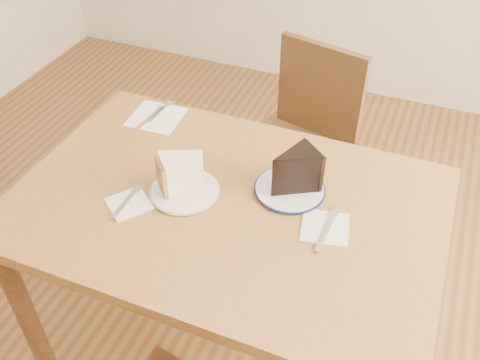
# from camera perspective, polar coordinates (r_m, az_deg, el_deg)

# --- Properties ---
(ground) EXTENTS (4.00, 4.00, 0.00)m
(ground) POSITION_cam_1_polar(r_m,az_deg,el_deg) (2.09, -1.13, -17.53)
(ground) COLOR #462A12
(ground) RESTS_ON ground
(table) EXTENTS (1.20, 0.80, 0.75)m
(table) POSITION_cam_1_polar(r_m,az_deg,el_deg) (1.57, -1.44, -4.94)
(table) COLOR brown
(table) RESTS_ON ground
(chair_far) EXTENTS (0.52, 0.52, 0.87)m
(chair_far) POSITION_cam_1_polar(r_m,az_deg,el_deg) (2.16, 6.32, 3.60)
(chair_far) COLOR #311E0E
(chair_far) RESTS_ON ground
(plate_cream) EXTENTS (0.19, 0.19, 0.01)m
(plate_cream) POSITION_cam_1_polar(r_m,az_deg,el_deg) (1.53, -5.90, -1.18)
(plate_cream) COLOR white
(plate_cream) RESTS_ON table
(plate_navy) EXTENTS (0.20, 0.20, 0.01)m
(plate_navy) POSITION_cam_1_polar(r_m,az_deg,el_deg) (1.54, 5.31, -1.01)
(plate_navy) COLOR silver
(plate_navy) RESTS_ON table
(carrot_cake) EXTENTS (0.14, 0.14, 0.10)m
(carrot_cake) POSITION_cam_1_polar(r_m,az_deg,el_deg) (1.51, -6.06, 0.89)
(carrot_cake) COLOR beige
(carrot_cake) RESTS_ON plate_cream
(chocolate_cake) EXTENTS (0.15, 0.16, 0.12)m
(chocolate_cake) POSITION_cam_1_polar(r_m,az_deg,el_deg) (1.49, 5.55, 0.70)
(chocolate_cake) COLOR black
(chocolate_cake) RESTS_ON plate_navy
(napkin_cream) EXTENTS (0.15, 0.15, 0.00)m
(napkin_cream) POSITION_cam_1_polar(r_m,az_deg,el_deg) (1.53, -11.76, -2.48)
(napkin_cream) COLOR white
(napkin_cream) RESTS_ON table
(napkin_navy) EXTENTS (0.15, 0.15, 0.00)m
(napkin_navy) POSITION_cam_1_polar(r_m,az_deg,el_deg) (1.45, 9.06, -5.02)
(napkin_navy) COLOR white
(napkin_navy) RESTS_ON table
(napkin_spare) EXTENTS (0.18, 0.18, 0.00)m
(napkin_spare) POSITION_cam_1_polar(r_m,az_deg,el_deg) (1.85, -8.93, 6.64)
(napkin_spare) COLOR white
(napkin_spare) RESTS_ON table
(fork_cream) EXTENTS (0.01, 0.14, 0.00)m
(fork_cream) POSITION_cam_1_polar(r_m,az_deg,el_deg) (1.53, -12.05, -2.29)
(fork_cream) COLOR white
(fork_cream) RESTS_ON napkin_cream
(knife_navy) EXTENTS (0.02, 0.17, 0.00)m
(knife_navy) POSITION_cam_1_polar(r_m,az_deg,el_deg) (1.44, 9.21, -5.23)
(knife_navy) COLOR silver
(knife_navy) RESTS_ON napkin_navy
(fork_spare) EXTENTS (0.02, 0.14, 0.00)m
(fork_spare) POSITION_cam_1_polar(r_m,az_deg,el_deg) (1.87, -8.53, 7.21)
(fork_spare) COLOR white
(fork_spare) RESTS_ON napkin_spare
(knife_spare) EXTENTS (0.03, 0.16, 0.00)m
(knife_spare) POSITION_cam_1_polar(r_m,az_deg,el_deg) (1.84, -9.64, 6.48)
(knife_spare) COLOR silver
(knife_spare) RESTS_ON napkin_spare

